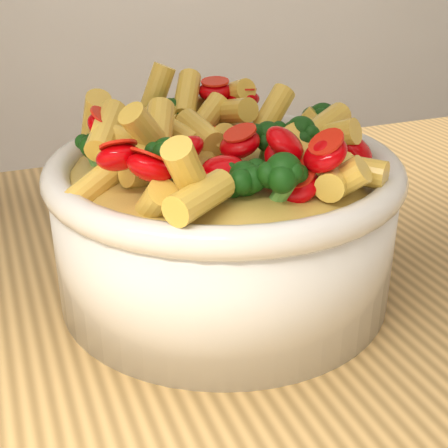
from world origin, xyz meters
name	(u,v)px	position (x,y,z in m)	size (l,w,h in m)	color
table	(255,431)	(0.00, 0.00, 0.80)	(1.20, 0.80, 0.90)	tan
serving_bowl	(224,222)	(0.00, 0.06, 0.96)	(0.27, 0.27, 0.11)	silver
pasta_salad	(224,134)	(0.00, 0.06, 1.03)	(0.21, 0.21, 0.05)	gold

